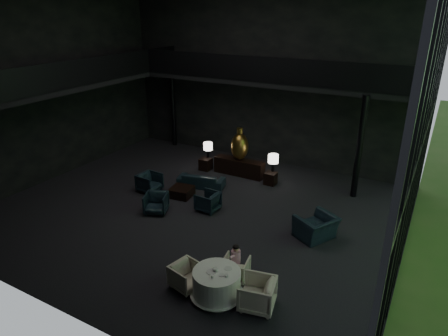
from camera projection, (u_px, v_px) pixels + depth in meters
The scene contains 34 objects.
floor at pixel (195, 210), 14.62m from camera, with size 14.00×12.00×0.02m, color black.
wall_back at pixel (265, 76), 17.96m from camera, with size 14.00×0.04×8.00m, color black.
wall_front at pixel (32, 159), 8.25m from camera, with size 14.00×0.04×8.00m, color black.
wall_left at pixel (48, 83), 16.26m from camera, with size 0.04×12.00×8.00m, color black.
curtain_wall at pixel (424, 132), 9.98m from camera, with size 0.20×12.00×8.00m, color black, non-canonical shape.
mezzanine_left at pixel (65, 86), 15.81m from camera, with size 2.00×12.00×0.25m, color black.
mezzanine_back at pixel (278, 81), 16.70m from camera, with size 12.00×2.00×0.25m, color black.
railing_left at pixel (81, 72), 15.13m from camera, with size 0.06×12.00×1.00m, color black.
railing_back at pixel (269, 70), 15.67m from camera, with size 12.00×0.06×1.00m, color black.
column_nw at pixel (173, 108), 20.73m from camera, with size 0.24×0.24×4.00m, color black.
column_ne at pixel (359, 148), 14.94m from camera, with size 0.24×0.24×4.00m, color black.
console at pixel (239, 167), 17.53m from camera, with size 2.27×0.52×0.72m, color black.
bronze_urn at pixel (240, 146), 17.17m from camera, with size 0.76×0.76×1.41m.
side_table_left at pixel (206, 164), 18.11m from camera, with size 0.48×0.48×0.53m, color black.
table_lamp_left at pixel (208, 147), 18.01m from camera, with size 0.41×0.41×0.69m.
side_table_right at pixel (270, 178), 16.64m from camera, with size 0.47×0.47×0.51m, color black.
table_lamp_right at pixel (273, 159), 16.51m from camera, with size 0.44×0.44×0.73m.
sofa at pixel (201, 179), 16.41m from camera, with size 1.75×0.51×0.69m, color #273944.
lounge_armchair_west at pixel (149, 181), 15.93m from camera, with size 0.87×0.82×0.90m, color #19353F.
lounge_armchair_east at pixel (208, 200), 14.47m from camera, with size 0.75×0.70×0.77m, color black.
lounge_armchair_south at pixel (156, 202), 14.30m from camera, with size 0.80×0.75×0.82m, color #25383E.
window_armchair at pixel (316, 222), 12.66m from camera, with size 1.31×0.85×1.14m, color #223E48.
coffee_table at pixel (182, 192), 15.61m from camera, with size 0.81×0.81×0.36m, color black.
dining_table at pixel (217, 285), 10.17m from camera, with size 1.39×1.39×0.75m.
dining_chair_north at pixel (236, 268), 10.86m from camera, with size 0.61×0.57×0.62m, color #A6A094.
dining_chair_east at pixel (257, 291), 9.74m from camera, with size 0.93×0.88×0.96m, color silver.
dining_chair_west at pixel (187, 275), 10.48m from camera, with size 0.72×0.68×0.74m, color silver.
child at pixel (236, 254), 10.78m from camera, with size 0.26×0.26×0.55m.
plate_a at pixel (211, 272), 9.99m from camera, with size 0.25×0.25×0.02m, color white.
plate_b at pixel (228, 268), 10.12m from camera, with size 0.19×0.19×0.01m, color white.
saucer at pixel (222, 275), 9.88m from camera, with size 0.15×0.15×0.01m, color white.
coffee_cup at pixel (226, 275), 9.81m from camera, with size 0.09×0.09×0.07m, color white.
cereal_bowl at pixel (215, 269), 10.04m from camera, with size 0.16×0.16×0.08m, color white.
cream_pot at pixel (212, 276), 9.78m from camera, with size 0.06×0.06×0.07m, color #99999E.
Camera 1 is at (7.23, -10.80, 6.94)m, focal length 32.00 mm.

